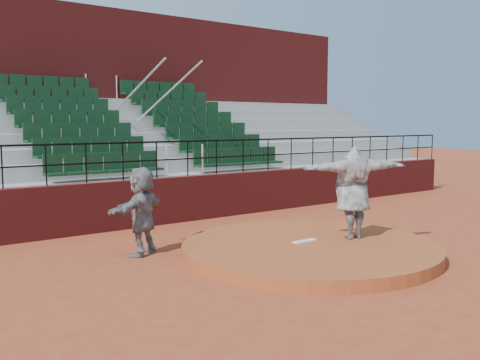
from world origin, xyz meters
name	(u,v)px	position (x,y,z in m)	size (l,w,h in m)	color
ground	(309,254)	(0.00, 0.00, 0.00)	(90.00, 90.00, 0.00)	#9D4023
pitchers_mound	(310,249)	(0.00, 0.00, 0.12)	(5.50, 5.50, 0.25)	#A14B24
pitching_rubber	(305,241)	(0.00, 0.15, 0.27)	(0.60, 0.15, 0.03)	white
boundary_wall	(188,198)	(0.00, 5.00, 0.65)	(24.00, 0.30, 1.30)	maroon
wall_railing	(188,151)	(0.00, 5.00, 2.03)	(24.04, 0.05, 1.03)	black
seating_deck	(132,163)	(0.00, 8.65, 1.44)	(24.00, 5.97, 4.63)	#999994
press_box_facade	(87,104)	(0.00, 12.60, 3.55)	(24.00, 3.00, 7.10)	maroon
pitcher	(353,192)	(1.10, -0.21, 1.29)	(2.55, 0.69, 2.07)	black
fielder	(142,211)	(-2.89, 2.16, 0.95)	(1.76, 0.56, 1.90)	black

